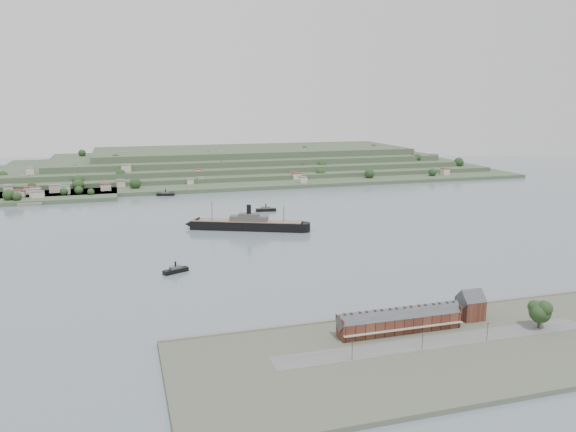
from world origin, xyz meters
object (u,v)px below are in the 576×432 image
object	(u,v)px
terrace_row	(400,321)
steamship	(244,224)
fig_tree	(541,311)
tugboat	(176,270)
gabled_building	(470,305)

from	to	relation	value
terrace_row	steamship	world-z (taller)	steamship
steamship	fig_tree	world-z (taller)	steamship
steamship	tugboat	xyz separation A→B (m)	(-61.66, -96.64, -2.71)
steamship	tugboat	bearing A→B (deg)	-122.54
tugboat	terrace_row	bearing A→B (deg)	-54.89
terrace_row	gabled_building	xyz separation A→B (m)	(37.50, 4.02, 1.34)
tugboat	fig_tree	xyz separation A→B (m)	(142.94, -132.52, 8.19)
tugboat	gabled_building	bearing A→B (deg)	-43.41
gabled_building	fig_tree	world-z (taller)	gabled_building
terrace_row	tugboat	bearing A→B (deg)	125.11
terrace_row	steamship	bearing A→B (deg)	95.66
terrace_row	gabled_building	distance (m)	37.74
gabled_building	steamship	distance (m)	218.63
terrace_row	steamship	xyz separation A→B (m)	(-21.25, 214.57, -2.45)
steamship	tugboat	size ratio (longest dim) A/B	5.99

